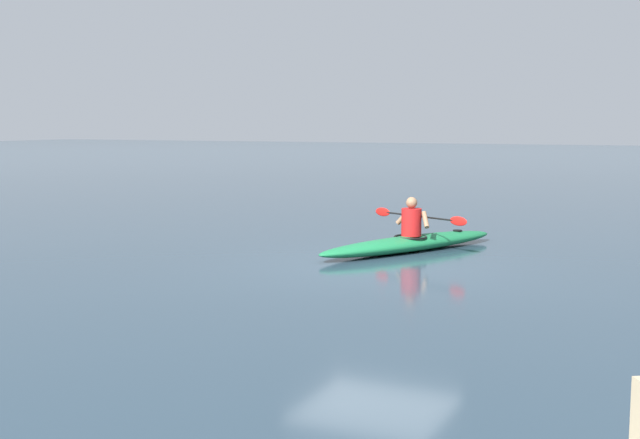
{
  "coord_description": "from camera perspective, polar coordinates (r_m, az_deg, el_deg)",
  "views": [
    {
      "loc": [
        -4.92,
        12.57,
        2.39
      ],
      "look_at": [
        0.16,
        1.89,
        0.98
      ],
      "focal_mm": 45.56,
      "sensor_mm": 36.0,
      "label": 1
    }
  ],
  "objects": [
    {
      "name": "kayak",
      "position": [
        15.31,
        6.36,
        -1.67
      ],
      "size": [
        2.51,
        4.29,
        0.29
      ],
      "color": "#19723F",
      "rests_on": "ground"
    },
    {
      "name": "kayaker",
      "position": [
        15.28,
        6.48,
        -0.0
      ],
      "size": [
        2.15,
        1.04,
        0.73
      ],
      "color": "red",
      "rests_on": "kayak"
    },
    {
      "name": "ground_plane",
      "position": [
        13.71,
        4.0,
        -3.26
      ],
      "size": [
        160.0,
        160.0,
        0.0
      ],
      "primitive_type": "plane",
      "color": "#283D4C"
    }
  ]
}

